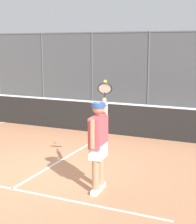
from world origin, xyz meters
name	(u,v)px	position (x,y,z in m)	size (l,w,h in m)	color
ground_plane	(40,173)	(0.00, 0.00, 0.00)	(60.00, 60.00, 0.00)	#B27551
court_line_markings	(0,196)	(0.00, 1.26, 0.00)	(7.73, 8.26, 0.01)	white
fence_backdrop	(152,75)	(0.00, -8.48, 1.36)	(17.95, 1.37, 3.13)	#474C51
tennis_net	(107,117)	(0.00, -3.60, 0.49)	(9.93, 0.09, 1.07)	#2D2D2D
tennis_player	(98,140)	(-1.49, 0.34, 0.95)	(0.53, 1.36, 1.93)	silver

